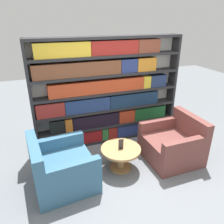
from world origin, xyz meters
name	(u,v)px	position (x,y,z in m)	size (l,w,h in m)	color
ground_plane	(133,174)	(0.00, 0.00, 0.00)	(14.00, 14.00, 0.00)	slate
bookshelf	(106,93)	(-0.05, 1.25, 1.04)	(2.94, 0.30, 2.11)	silver
armchair_left	(61,169)	(-1.14, 0.17, 0.28)	(0.98, 0.99, 0.82)	#386684
armchair_right	(173,145)	(0.86, 0.17, 0.28)	(0.91, 0.92, 0.82)	brown
coffee_table	(121,154)	(-0.14, 0.22, 0.29)	(0.67, 0.67, 0.40)	#AD7F4C
table_sign	(121,144)	(-0.14, 0.22, 0.48)	(0.09, 0.06, 0.17)	black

